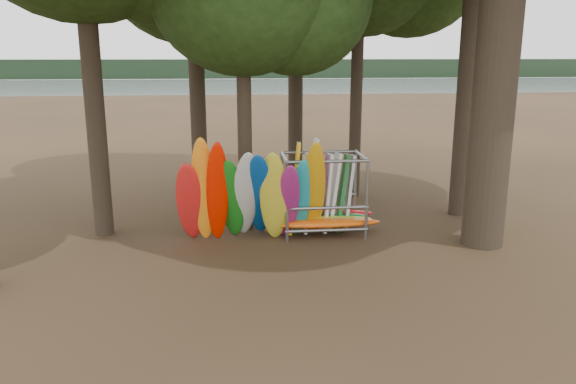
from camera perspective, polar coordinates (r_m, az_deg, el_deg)
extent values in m
plane|color=#47331E|center=(14.48, 2.57, -6.76)|extent=(120.00, 120.00, 0.00)
plane|color=gray|center=(73.61, -4.47, 9.84)|extent=(160.00, 160.00, 0.00)
cube|color=black|center=(123.46, -5.18, 12.36)|extent=(160.00, 4.00, 4.00)
cylinder|color=black|center=(16.51, -19.57, 14.54)|extent=(0.54, 0.54, 11.03)
cylinder|color=black|center=(19.05, -9.33, 13.47)|extent=(0.53, 0.53, 10.05)
cylinder|color=black|center=(20.32, 7.08, 14.38)|extent=(0.43, 0.43, 10.64)
cylinder|color=black|center=(16.20, -4.51, 10.67)|extent=(0.42, 0.42, 8.41)
ellipsoid|color=red|center=(15.49, -9.95, -1.01)|extent=(0.79, 1.27, 2.46)
ellipsoid|color=orange|center=(15.32, -8.60, 0.17)|extent=(0.66, 1.12, 3.10)
ellipsoid|color=#EF1600|center=(15.21, -7.18, -0.07)|extent=(0.70, 1.29, 3.02)
ellipsoid|color=#166F17|center=(15.46, -5.74, -0.76)|extent=(0.89, 1.48, 2.53)
ellipsoid|color=beige|center=(15.38, -4.33, -0.34)|extent=(0.90, 1.90, 2.83)
ellipsoid|color=#0A4496|center=(15.43, -2.92, -0.39)|extent=(0.91, 2.09, 2.76)
ellipsoid|color=gold|center=(15.20, -1.44, -0.53)|extent=(0.94, 1.35, 2.74)
ellipsoid|color=#8C1E63|center=(15.34, -0.05, -1.04)|extent=(0.69, 1.42, 2.42)
ellipsoid|color=teal|center=(15.56, 1.27, -0.67)|extent=(0.70, 1.23, 2.48)
ellipsoid|color=#CF900D|center=(15.54, 2.67, 0.23)|extent=(0.74, 1.61, 3.01)
ellipsoid|color=#EF570D|center=(15.98, 3.79, -3.19)|extent=(3.20, 0.55, 0.24)
ellipsoid|color=gold|center=(16.23, 3.63, -2.91)|extent=(2.88, 0.55, 0.24)
ellipsoid|color=#187028|center=(16.56, 3.43, -2.57)|extent=(2.71, 0.55, 0.24)
ellipsoid|color=red|center=(16.85, 3.26, -2.28)|extent=(3.23, 0.55, 0.24)
cube|color=#F1AF0C|center=(16.14, 0.66, 0.33)|extent=(0.41, 0.77, 2.67)
cube|color=white|center=(16.37, 1.39, -0.05)|extent=(0.55, 0.78, 2.33)
cube|color=silver|center=(16.21, 2.29, 0.57)|extent=(0.45, 0.78, 2.77)
cube|color=#9C1A7F|center=(16.48, 2.98, 0.08)|extent=(0.31, 0.76, 2.39)
cube|color=white|center=(16.35, 3.89, -0.18)|extent=(0.36, 0.78, 2.32)
cube|color=silver|center=(16.52, 4.61, -0.03)|extent=(0.44, 0.78, 2.32)
cube|color=#186D2A|center=(16.48, 5.46, -0.13)|extent=(0.42, 0.74, 2.29)
cube|color=silver|center=(16.66, 6.16, -0.07)|extent=(0.35, 0.75, 2.25)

